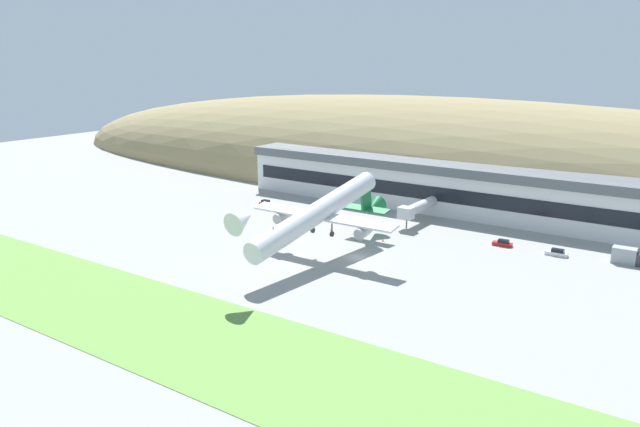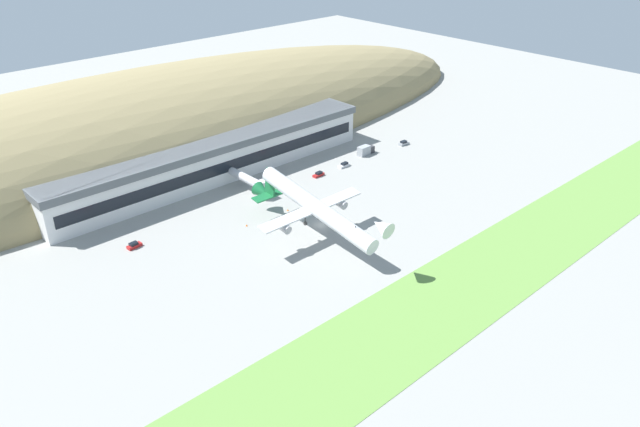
# 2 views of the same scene
# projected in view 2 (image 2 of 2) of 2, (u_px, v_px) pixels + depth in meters

# --- Properties ---
(ground_plane) EXTENTS (450.87, 450.87, 0.00)m
(ground_plane) POSITION_uv_depth(u_px,v_px,m) (321.00, 225.00, 174.24)
(ground_plane) COLOR gray
(grass_strip_foreground) EXTENTS (405.78, 25.01, 0.08)m
(grass_strip_foreground) POSITION_uv_depth(u_px,v_px,m) (453.00, 294.00, 144.75)
(grass_strip_foreground) COLOR #669342
(grass_strip_foreground) RESTS_ON ground_plane
(hill_backdrop) EXTENTS (353.29, 82.44, 54.24)m
(hill_backdrop) POSITION_uv_depth(u_px,v_px,m) (117.00, 157.00, 218.22)
(hill_backdrop) COLOR #8E7F56
(hill_backdrop) RESTS_ON ground_plane
(terminal_building) EXTENTS (114.63, 16.29, 13.12)m
(terminal_building) POSITION_uv_depth(u_px,v_px,m) (212.00, 156.00, 199.47)
(terminal_building) COLOR silver
(terminal_building) RESTS_ON ground_plane
(jetway_0) EXTENTS (3.38, 16.59, 5.43)m
(jetway_0) POSITION_uv_depth(u_px,v_px,m) (249.00, 180.00, 191.35)
(jetway_0) COLOR silver
(jetway_0) RESTS_ON ground_plane
(cargo_airplane) EXTENTS (33.49, 50.96, 12.27)m
(cargo_airplane) POSITION_uv_depth(u_px,v_px,m) (314.00, 208.00, 163.02)
(cargo_airplane) COLOR silver
(service_car_0) EXTENTS (4.20, 1.96, 1.57)m
(service_car_0) POSITION_uv_depth(u_px,v_px,m) (404.00, 143.00, 227.82)
(service_car_0) COLOR #999EA3
(service_car_0) RESTS_ON ground_plane
(service_car_1) EXTENTS (4.26, 1.89, 1.41)m
(service_car_1) POSITION_uv_depth(u_px,v_px,m) (319.00, 174.00, 203.31)
(service_car_1) COLOR #B21E1E
(service_car_1) RESTS_ON ground_plane
(service_car_2) EXTENTS (4.51, 1.79, 1.43)m
(service_car_2) POSITION_uv_depth(u_px,v_px,m) (344.00, 165.00, 210.09)
(service_car_2) COLOR silver
(service_car_2) RESTS_ON ground_plane
(service_car_3) EXTENTS (4.00, 1.97, 1.53)m
(service_car_3) POSITION_uv_depth(u_px,v_px,m) (134.00, 245.00, 163.11)
(service_car_3) COLOR #B21E1E
(service_car_3) RESTS_ON ground_plane
(fuel_truck) EXTENTS (6.77, 2.76, 3.25)m
(fuel_truck) POSITION_uv_depth(u_px,v_px,m) (366.00, 150.00, 219.32)
(fuel_truck) COLOR #333338
(fuel_truck) RESTS_ON ground_plane
(traffic_cone_0) EXTENTS (0.52, 0.52, 0.58)m
(traffic_cone_0) POSITION_uv_depth(u_px,v_px,m) (247.00, 225.00, 173.55)
(traffic_cone_0) COLOR orange
(traffic_cone_0) RESTS_ON ground_plane
(traffic_cone_1) EXTENTS (0.52, 0.52, 0.58)m
(traffic_cone_1) POSITION_uv_depth(u_px,v_px,m) (288.00, 210.00, 181.76)
(traffic_cone_1) COLOR orange
(traffic_cone_1) RESTS_ON ground_plane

